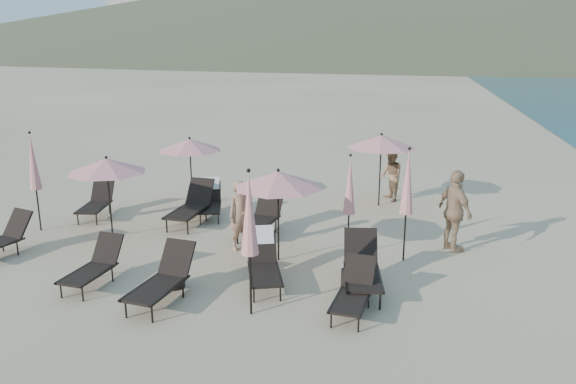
% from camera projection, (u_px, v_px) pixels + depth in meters
% --- Properties ---
extents(ground, '(800.00, 800.00, 0.00)m').
position_uv_depth(ground, '(255.00, 295.00, 10.60)').
color(ground, '#D6BA8C').
rests_on(ground, ground).
extents(hotel_skyline, '(109.00, 82.00, 55.00)m').
position_uv_depth(hotel_skyline, '(220.00, 1.00, 279.58)').
color(hotel_skyline, beige).
rests_on(hotel_skyline, ground).
extents(lounger_1, '(0.70, 1.55, 0.87)m').
position_uv_depth(lounger_1, '(94.00, 265.00, 10.97)').
color(lounger_1, black).
rests_on(lounger_1, ground).
extents(lounger_2, '(0.84, 1.74, 0.96)m').
position_uv_depth(lounger_2, '(162.00, 278.00, 10.25)').
color(lounger_2, black).
rests_on(lounger_2, ground).
extents(lounger_3, '(1.07, 1.71, 1.00)m').
position_uv_depth(lounger_3, '(263.00, 261.00, 11.00)').
color(lounger_3, black).
rests_on(lounger_3, ground).
extents(lounger_4, '(0.71, 1.53, 0.85)m').
position_uv_depth(lounger_4, '(354.00, 291.00, 9.86)').
color(lounger_4, black).
rests_on(lounger_4, ground).
extents(lounger_5, '(0.93, 1.84, 1.01)m').
position_uv_depth(lounger_5, '(362.00, 267.00, 10.71)').
color(lounger_5, black).
rests_on(lounger_5, ground).
extents(lounger_6, '(0.86, 1.65, 0.91)m').
position_uv_depth(lounger_6, '(97.00, 202.00, 15.27)').
color(lounger_6, black).
rests_on(lounger_6, ground).
extents(lounger_7, '(0.99, 1.63, 0.96)m').
position_uv_depth(lounger_7, '(210.00, 200.00, 15.33)').
color(lounger_7, black).
rests_on(lounger_7, ground).
extents(lounger_8, '(0.79, 1.86, 1.05)m').
position_uv_depth(lounger_8, '(191.00, 205.00, 14.69)').
color(lounger_8, black).
rests_on(lounger_8, ground).
extents(lounger_9, '(0.90, 1.82, 1.01)m').
position_uv_depth(lounger_9, '(261.00, 216.00, 13.83)').
color(lounger_9, black).
rests_on(lounger_9, ground).
extents(umbrella_open_0, '(1.88, 1.88, 2.02)m').
position_uv_depth(umbrella_open_0, '(107.00, 166.00, 13.33)').
color(umbrella_open_0, black).
rests_on(umbrella_open_0, ground).
extents(umbrella_open_1, '(1.92, 1.92, 2.06)m').
position_uv_depth(umbrella_open_1, '(278.00, 179.00, 11.84)').
color(umbrella_open_1, black).
rests_on(umbrella_open_1, ground).
extents(umbrella_open_2, '(1.86, 1.86, 2.01)m').
position_uv_depth(umbrella_open_2, '(190.00, 145.00, 16.10)').
color(umbrella_open_2, black).
rests_on(umbrella_open_2, ground).
extents(umbrella_open_3, '(1.99, 1.99, 2.14)m').
position_uv_depth(umbrella_open_3, '(381.00, 142.00, 15.93)').
color(umbrella_open_3, black).
rests_on(umbrella_open_3, ground).
extents(umbrella_closed_0, '(0.31, 0.31, 2.63)m').
position_uv_depth(umbrella_closed_0, '(249.00, 215.00, 9.41)').
color(umbrella_closed_0, black).
rests_on(umbrella_closed_0, ground).
extents(umbrella_closed_1, '(0.30, 0.30, 2.52)m').
position_uv_depth(umbrella_closed_1, '(408.00, 183.00, 11.85)').
color(umbrella_closed_1, black).
rests_on(umbrella_closed_1, ground).
extents(umbrella_closed_2, '(0.30, 0.30, 2.54)m').
position_uv_depth(umbrella_closed_2, '(33.00, 162.00, 13.81)').
color(umbrella_closed_2, black).
rests_on(umbrella_closed_2, ground).
extents(umbrella_closed_3, '(0.27, 0.27, 2.33)m').
position_uv_depth(umbrella_closed_3, '(350.00, 186.00, 12.12)').
color(umbrella_closed_3, black).
rests_on(umbrella_closed_3, ground).
extents(side_table_0, '(0.40, 0.40, 0.41)m').
position_uv_depth(side_table_0, '(174.00, 277.00, 10.91)').
color(side_table_0, black).
rests_on(side_table_0, ground).
extents(side_table_1, '(0.36, 0.36, 0.44)m').
position_uv_depth(side_table_1, '(350.00, 281.00, 10.72)').
color(side_table_1, black).
rests_on(side_table_1, ground).
extents(beachgoer_a, '(0.71, 0.67, 1.63)m').
position_uv_depth(beachgoer_a, '(241.00, 215.00, 12.77)').
color(beachgoer_a, '#A37658').
rests_on(beachgoer_a, ground).
extents(beachgoer_b, '(0.85, 0.92, 1.54)m').
position_uv_depth(beachgoer_b, '(391.00, 176.00, 16.75)').
color(beachgoer_b, '#98724E').
rests_on(beachgoer_b, ground).
extents(beachgoer_c, '(0.99, 1.18, 1.89)m').
position_uv_depth(beachgoer_c, '(455.00, 211.00, 12.64)').
color(beachgoer_c, tan).
rests_on(beachgoer_c, ground).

